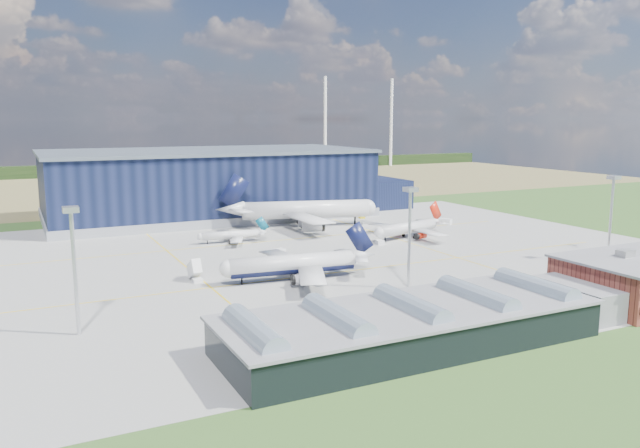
{
  "coord_description": "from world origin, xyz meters",
  "views": [
    {
      "loc": [
        -68.37,
        -143.75,
        37.8
      ],
      "look_at": [
        8.74,
        12.62,
        8.41
      ],
      "focal_mm": 35.0,
      "sensor_mm": 36.0,
      "label": 1
    }
  ],
  "objects": [
    {
      "name": "ground",
      "position": [
        0.0,
        0.0,
        0.0
      ],
      "size": [
        600.0,
        600.0,
        0.0
      ],
      "primitive_type": "plane",
      "color": "#2B501E",
      "rests_on": "ground"
    },
    {
      "name": "apron",
      "position": [
        0.0,
        10.0,
        0.03
      ],
      "size": [
        220.0,
        160.0,
        0.08
      ],
      "color": "gray",
      "rests_on": "ground"
    },
    {
      "name": "farmland",
      "position": [
        0.0,
        220.0,
        0.0
      ],
      "size": [
        600.0,
        220.0,
        0.01
      ],
      "primitive_type": "cube",
      "color": "olive",
      "rests_on": "ground"
    },
    {
      "name": "treeline",
      "position": [
        0.0,
        300.0,
        4.0
      ],
      "size": [
        600.0,
        8.0,
        8.0
      ],
      "primitive_type": "cube",
      "color": "black",
      "rests_on": "ground"
    },
    {
      "name": "hangar",
      "position": [
        2.81,
        94.8,
        11.62
      ],
      "size": [
        145.0,
        62.0,
        26.1
      ],
      "color": "black",
      "rests_on": "ground"
    },
    {
      "name": "glass_concourse",
      "position": [
        -6.45,
        -60.0,
        3.69
      ],
      "size": [
        78.0,
        23.0,
        8.6
      ],
      "color": "black",
      "rests_on": "ground"
    },
    {
      "name": "light_mast_west",
      "position": [
        -60.0,
        -30.0,
        15.43
      ],
      "size": [
        2.6,
        2.6,
        23.0
      ],
      "color": "silver",
      "rests_on": "ground"
    },
    {
      "name": "light_mast_center",
      "position": [
        10.0,
        -30.0,
        15.43
      ],
      "size": [
        2.6,
        2.6,
        23.0
      ],
      "color": "silver",
      "rests_on": "ground"
    },
    {
      "name": "light_mast_east",
      "position": [
        75.0,
        -30.0,
        15.43
      ],
      "size": [
        2.6,
        2.6,
        23.0
      ],
      "color": "silver",
      "rests_on": "ground"
    },
    {
      "name": "airliner_navy",
      "position": [
        -10.66,
        -12.0,
        6.4
      ],
      "size": [
        43.28,
        42.52,
        12.8
      ],
      "primitive_type": null,
      "rotation": [
        0.0,
        0.0,
        3.03
      ],
      "color": "silver",
      "rests_on": "ground"
    },
    {
      "name": "airliner_red",
      "position": [
        43.59,
        20.21,
        5.28
      ],
      "size": [
        39.35,
        38.84,
        10.56
      ],
      "primitive_type": null,
      "rotation": [
        0.0,
        0.0,
        3.4
      ],
      "color": "silver",
      "rests_on": "ground"
    },
    {
      "name": "airliner_widebody",
      "position": [
        24.05,
        55.0,
        9.37
      ],
      "size": [
        70.43,
        69.57,
        18.73
      ],
      "primitive_type": null,
      "rotation": [
        0.0,
        0.0,
        -0.27
      ],
      "color": "silver",
      "rests_on": "ground"
    },
    {
      "name": "airliner_regional",
      "position": [
        -9.47,
        38.31,
        3.76
      ],
      "size": [
        25.55,
        25.11,
        7.52
      ],
      "primitive_type": null,
      "rotation": [
        0.0,
        0.0,
        3.02
      ],
      "color": "silver",
      "rests_on": "ground"
    },
    {
      "name": "gse_tug_a",
      "position": [
        -6.66,
        -3.38,
        0.72
      ],
      "size": [
        3.68,
        4.02,
        1.43
      ],
      "primitive_type": "cube",
      "rotation": [
        0.0,
        0.0,
        0.6
      ],
      "color": "yellow",
      "rests_on": "ground"
    },
    {
      "name": "gse_tug_b",
      "position": [
        -19.44,
        5.53,
        0.68
      ],
      "size": [
        2.79,
        3.56,
        1.36
      ],
      "primitive_type": "cube",
      "rotation": [
        0.0,
        0.0,
        -0.24
      ],
      "color": "yellow",
      "rests_on": "ground"
    },
    {
      "name": "gse_van_a",
      "position": [
        -4.61,
        12.96,
        1.12
      ],
      "size": [
        5.55,
        3.62,
        2.24
      ],
      "primitive_type": "cube",
      "rotation": [
        0.0,
        0.0,
        1.86
      ],
      "color": "white",
      "rests_on": "ground"
    },
    {
      "name": "gse_cart_a",
      "position": [
        30.41,
        15.27,
        0.7
      ],
      "size": [
        2.76,
        3.6,
        1.4
      ],
      "primitive_type": "cube",
      "rotation": [
        0.0,
        0.0,
        -0.2
      ],
      "color": "white",
      "rests_on": "ground"
    },
    {
      "name": "gse_van_b",
      "position": [
        71.27,
        36.53,
        1.08
      ],
      "size": [
        4.16,
        5.17,
        2.16
      ],
      "primitive_type": "cube",
      "rotation": [
        0.0,
        0.0,
        0.5
      ],
      "color": "white",
      "rests_on": "ground"
    },
    {
      "name": "gse_tug_c",
      "position": [
        51.05,
        62.0,
        0.68
      ],
      "size": [
        2.61,
        3.47,
        1.36
      ],
      "primitive_type": "cube",
      "rotation": [
        0.0,
        0.0,
        -0.23
      ],
      "color": "yellow",
      "rests_on": "ground"
    },
    {
      "name": "gse_cart_b",
      "position": [
        -7.36,
        50.97,
        0.66
      ],
      "size": [
        3.34,
        2.53,
        1.31
      ],
      "primitive_type": "cube",
      "rotation": [
        0.0,
        0.0,
        1.39
      ],
      "color": "white",
      "rests_on": "ground"
    },
    {
      "name": "gse_van_c",
      "position": [
        24.26,
        -46.0,
        1.31
      ],
      "size": [
        5.68,
        3.14,
        2.62
      ],
      "primitive_type": "cube",
      "rotation": [
        0.0,
        0.0,
        1.47
      ],
      "color": "white",
      "rests_on": "ground"
    },
    {
      "name": "airstair",
      "position": [
        -31.47,
        -1.49,
        1.72
      ],
      "size": [
        2.23,
        5.41,
        3.45
      ],
      "primitive_type": "cube",
      "rotation": [
        0.0,
        0.0,
        0.01
      ],
      "color": "white",
      "rests_on": "ground"
    },
    {
      "name": "car_a",
      "position": [
        53.05,
        -48.0,
        0.58
      ],
      "size": [
        3.56,
        1.76,
        1.17
      ],
      "primitive_type": "imported",
      "rotation": [
        0.0,
        0.0,
        1.46
      ],
      "color": "#99999E",
      "rests_on": "ground"
    },
    {
      "name": "car_b",
      "position": [
        53.9,
        -48.0,
        0.66
      ],
      "size": [
        4.13,
        1.83,
        1.32
      ],
      "primitive_type": "imported",
      "rotation": [
        0.0,
        0.0,
        1.68
      ],
      "color": "#99999E",
      "rests_on": "ground"
    }
  ]
}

